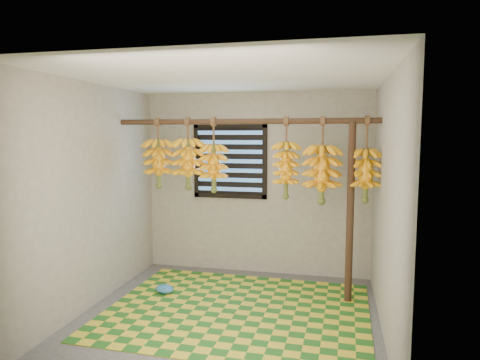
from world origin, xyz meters
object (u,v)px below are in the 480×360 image
(woven_mat, at_px, (237,310))
(banana_bunch_f, at_px, (366,175))
(banana_bunch_a, at_px, (159,163))
(banana_bunch_c, at_px, (214,168))
(support_post, at_px, (350,213))
(banana_bunch_d, at_px, (286,170))
(banana_bunch_e, at_px, (322,174))
(plastic_bag, at_px, (165,289))
(banana_bunch_b, at_px, (188,164))

(woven_mat, height_order, banana_bunch_f, banana_bunch_f)
(banana_bunch_a, bearing_deg, banana_bunch_c, 0.00)
(support_post, distance_m, banana_bunch_d, 0.85)
(banana_bunch_a, distance_m, banana_bunch_f, 2.38)
(banana_bunch_a, bearing_deg, woven_mat, -25.47)
(banana_bunch_c, bearing_deg, banana_bunch_e, 0.00)
(woven_mat, bearing_deg, plastic_bag, 163.69)
(support_post, relative_size, banana_bunch_d, 2.20)
(banana_bunch_f, bearing_deg, support_post, 180.00)
(support_post, bearing_deg, banana_bunch_b, 180.00)
(support_post, xyz_separation_m, banana_bunch_b, (-1.86, 0.00, 0.51))
(support_post, relative_size, banana_bunch_f, 2.17)
(banana_bunch_c, height_order, banana_bunch_d, same)
(banana_bunch_e, bearing_deg, plastic_bag, -172.18)
(banana_bunch_d, xyz_separation_m, banana_bunch_e, (0.40, 0.00, -0.04))
(plastic_bag, bearing_deg, woven_mat, -16.31)
(banana_bunch_a, xyz_separation_m, banana_bunch_f, (2.38, 0.00, -0.09))
(woven_mat, distance_m, banana_bunch_f, 1.99)
(banana_bunch_c, bearing_deg, banana_bunch_d, 0.00)
(support_post, distance_m, banana_bunch_f, 0.45)
(banana_bunch_c, bearing_deg, plastic_bag, -155.61)
(woven_mat, xyz_separation_m, banana_bunch_e, (0.83, 0.52, 1.41))
(woven_mat, relative_size, banana_bunch_a, 3.27)
(plastic_bag, relative_size, banana_bunch_c, 0.27)
(banana_bunch_d, bearing_deg, banana_bunch_c, 180.00)
(woven_mat, bearing_deg, support_post, 24.31)
(support_post, bearing_deg, banana_bunch_a, 180.00)
(banana_bunch_d, height_order, banana_bunch_e, same)
(banana_bunch_e, distance_m, banana_bunch_f, 0.46)
(woven_mat, relative_size, banana_bunch_c, 3.15)
(banana_bunch_e, bearing_deg, banana_bunch_b, 180.00)
(banana_bunch_a, distance_m, banana_bunch_d, 1.52)
(banana_bunch_b, height_order, banana_bunch_e, same)
(banana_bunch_b, distance_m, banana_bunch_e, 1.55)
(banana_bunch_e, bearing_deg, banana_bunch_c, 180.00)
(banana_bunch_c, relative_size, banana_bunch_e, 0.91)
(woven_mat, distance_m, banana_bunch_b, 1.75)
(banana_bunch_f, bearing_deg, banana_bunch_e, 180.00)
(banana_bunch_b, bearing_deg, woven_mat, -35.91)
(banana_bunch_a, xyz_separation_m, banana_bunch_d, (1.52, 0.00, -0.05))
(banana_bunch_a, xyz_separation_m, banana_bunch_b, (0.37, 0.00, 0.00))
(banana_bunch_d, relative_size, banana_bunch_e, 0.96)
(banana_bunch_d, bearing_deg, support_post, 0.00)
(support_post, distance_m, woven_mat, 1.60)
(support_post, distance_m, banana_bunch_c, 1.62)
(support_post, xyz_separation_m, banana_bunch_c, (-1.55, 0.00, 0.47))
(woven_mat, height_order, banana_bunch_b, banana_bunch_b)
(banana_bunch_e, bearing_deg, support_post, 0.00)
(banana_bunch_b, bearing_deg, banana_bunch_e, 0.00)
(woven_mat, bearing_deg, banana_bunch_e, 31.86)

